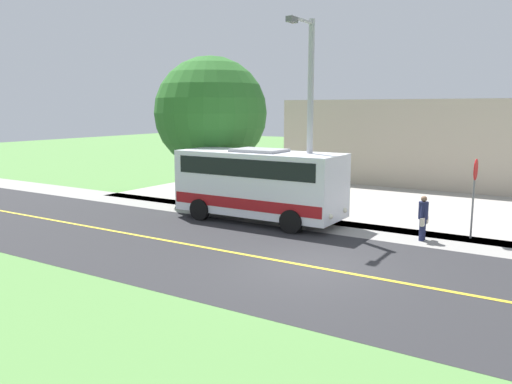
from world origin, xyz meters
The scene contains 11 objects.
ground_plane centered at (0.00, 0.00, 0.00)m, with size 120.00×120.00×0.00m, color #548442.
road_surface centered at (0.00, 0.00, 0.00)m, with size 8.00×100.00×0.01m, color #28282B.
sidewalk centered at (-5.20, 0.00, 0.00)m, with size 2.40×100.00×0.01m, color gray.
parking_lot_surface centered at (-12.40, 3.00, 0.00)m, with size 14.00×36.00×0.01m, color #9E9991.
road_centre_line centered at (0.00, 0.00, 0.01)m, with size 0.16×100.00×0.00m, color gold.
shuttle_bus_front centered at (-4.53, -4.58, 1.65)m, with size 2.71×7.09×3.00m.
pedestrian_with_bags centered at (-4.89, 2.01, 0.85)m, with size 0.72×0.34×1.60m.
stop_sign centered at (-6.10, 3.43, 1.96)m, with size 0.76×0.07×2.88m.
street_light_pole centered at (-4.88, -2.54, 4.40)m, with size 1.97×0.24×7.99m.
tree_curbside centered at (-7.40, -9.20, 4.39)m, with size 5.58×5.58×7.18m.
commercial_building centered at (-21.40, -0.66, 2.57)m, with size 10.00×18.71×5.15m, color #B7A893.
Camera 1 is at (13.27, 6.42, 4.66)m, focal length 36.02 mm.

